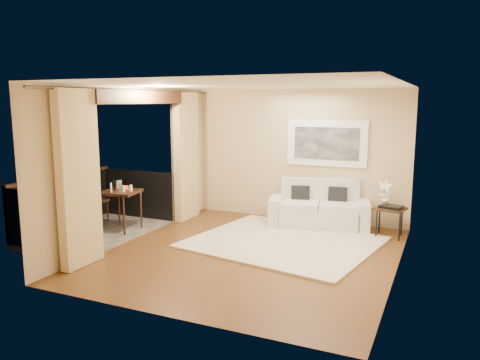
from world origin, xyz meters
The scene contains 18 objects.
floor centered at (0.00, 0.00, 0.00)m, with size 5.00×5.00×0.00m, color brown.
room_shell centered at (-2.13, 0.00, 2.52)m, with size 5.00×6.40×5.00m.
balcony centered at (-3.31, 0.00, 0.18)m, with size 1.81×2.60×1.17m.
curtains centered at (-2.11, 0.00, 1.34)m, with size 0.16×4.80×2.64m.
artwork centered at (0.59, 2.46, 1.62)m, with size 1.62×0.07×0.92m.
rug centered at (0.30, 0.74, 0.02)m, with size 2.99×2.61×0.04m, color beige.
sofa centered at (0.58, 2.09, 0.32)m, with size 2.04×1.20×0.92m.
side_table centered at (1.93, 1.90, 0.48)m, with size 0.60×0.60×0.54m.
tray centered at (1.95, 1.89, 0.57)m, with size 0.38×0.28×0.05m, color black.
orchid centered at (1.82, 2.01, 0.78)m, with size 0.26×0.17×0.49m, color white.
bistro_table centered at (-2.83, 0.29, 0.69)m, with size 0.76×0.76×0.77m.
balcony_chair_far centered at (-3.70, 0.48, 0.54)m, with size 0.42×0.42×0.94m.
balcony_chair_near centered at (-3.10, -0.30, 0.55)m, with size 0.50×0.51×0.95m.
ice_bucket centered at (-2.93, 0.35, 0.87)m, with size 0.18×0.18×0.20m, color silver.
candle centered at (-2.80, 0.45, 0.80)m, with size 0.06×0.06×0.07m, color #F13715.
vase centered at (-2.88, 0.09, 0.86)m, with size 0.04×0.04×0.18m, color white.
glass_a centered at (-2.70, 0.22, 0.83)m, with size 0.06×0.06×0.12m, color silver.
glass_b centered at (-2.62, 0.34, 0.83)m, with size 0.06×0.06×0.12m, color white.
Camera 1 is at (2.82, -6.76, 2.45)m, focal length 35.00 mm.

